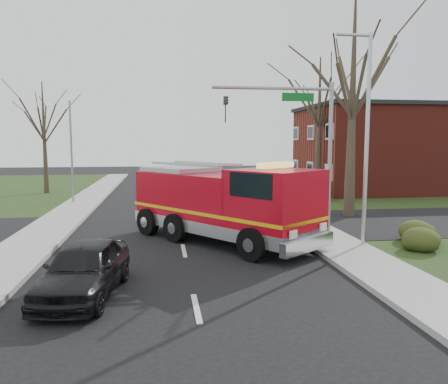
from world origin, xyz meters
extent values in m
plane|color=black|center=(0.00, 0.00, 0.00)|extent=(120.00, 120.00, 0.00)
cube|color=gray|center=(6.20, 0.00, 0.07)|extent=(2.40, 80.00, 0.15)
cube|color=gray|center=(-6.20, 0.00, 0.07)|extent=(2.40, 80.00, 0.15)
cube|color=maroon|center=(19.00, 18.00, 3.50)|extent=(15.00, 10.00, 7.00)
cube|color=black|center=(19.00, 18.00, 7.10)|extent=(15.40, 10.40, 0.30)
cube|color=silver|center=(11.45, 18.00, 2.00)|extent=(0.12, 1.40, 1.20)
cube|color=#43120F|center=(10.50, 12.50, 0.90)|extent=(0.12, 2.00, 1.00)
cylinder|color=gray|center=(10.50, 11.70, 0.45)|extent=(0.08, 0.08, 0.90)
cylinder|color=gray|center=(10.50, 13.30, 0.45)|extent=(0.08, 0.08, 0.90)
ellipsoid|color=#253112|center=(9.00, -1.00, 0.58)|extent=(2.80, 2.00, 0.90)
cone|color=#32271D|center=(9.50, 6.00, 6.00)|extent=(0.64, 0.64, 12.00)
cone|color=#32271D|center=(11.00, 15.00, 5.25)|extent=(0.56, 0.56, 10.50)
cone|color=#32271D|center=(-10.00, 20.00, 4.50)|extent=(0.44, 0.44, 9.00)
cylinder|color=gray|center=(6.50, 1.50, 3.40)|extent=(0.18, 0.18, 6.80)
cylinder|color=gray|center=(3.90, 1.50, 6.50)|extent=(5.20, 0.14, 0.14)
cube|color=#0C591E|center=(5.00, 1.50, 6.15)|extent=(1.40, 0.06, 0.35)
imported|color=black|center=(1.90, 1.50, 6.15)|extent=(0.22, 0.18, 1.10)
cylinder|color=#B7BABF|center=(7.20, -0.50, 4.20)|extent=(0.16, 0.16, 8.40)
cylinder|color=#B7BABF|center=(6.50, -0.50, 8.30)|extent=(1.40, 0.12, 0.12)
cylinder|color=gray|center=(-6.80, 14.00, 3.50)|extent=(0.14, 0.14, 7.00)
cube|color=#B00818|center=(0.88, 2.50, 1.72)|extent=(5.78, 6.34, 2.33)
cube|color=#B00818|center=(3.43, -0.86, 1.89)|extent=(4.04, 4.04, 2.66)
cube|color=#B7BABF|center=(1.69, 1.44, 0.78)|extent=(7.54, 8.66, 0.50)
cube|color=#E5B20C|center=(1.69, 1.44, 1.39)|extent=(7.55, 8.66, 0.13)
cube|color=black|center=(4.16, -1.83, 2.72)|extent=(2.13, 1.65, 0.94)
cube|color=#E5D866|center=(3.43, -0.86, 3.39)|extent=(1.65, 1.38, 0.20)
cylinder|color=black|center=(2.34, -1.82, 0.61)|extent=(1.05, 1.21, 1.22)
cylinder|color=black|center=(4.65, -0.08, 0.61)|extent=(1.05, 1.21, 1.22)
cylinder|color=black|center=(-1.47, 3.23, 0.61)|extent=(1.05, 1.21, 1.22)
cylinder|color=black|center=(0.83, 4.97, 0.61)|extent=(1.05, 1.21, 1.22)
imported|color=black|center=(-2.99, -4.59, 0.77)|extent=(2.47, 4.73, 1.54)
camera|label=1|loc=(-0.85, -16.77, 4.26)|focal=35.00mm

